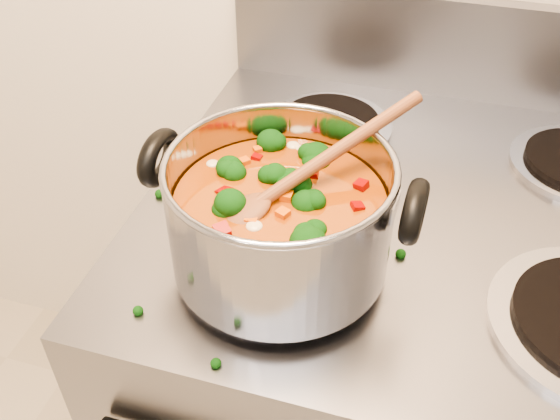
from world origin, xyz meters
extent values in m
cube|color=gray|center=(-0.07, 1.16, 0.46)|extent=(0.76, 0.66, 0.92)
cube|color=gray|center=(-0.07, 1.47, 1.00)|extent=(0.76, 0.03, 0.16)
cylinder|color=#A5A5AD|center=(-0.25, 1.01, 0.92)|extent=(0.23, 0.23, 0.01)
cylinder|color=black|center=(-0.25, 1.01, 0.93)|extent=(0.18, 0.18, 0.01)
cylinder|color=#A5A5AD|center=(-0.25, 1.31, 0.92)|extent=(0.19, 0.19, 0.01)
cylinder|color=black|center=(-0.25, 1.31, 0.93)|extent=(0.15, 0.15, 0.01)
cylinder|color=#97979E|center=(-0.23, 1.00, 1.00)|extent=(0.24, 0.24, 0.13)
torus|color=#97979E|center=(-0.23, 1.00, 1.07)|extent=(0.24, 0.24, 0.01)
cylinder|color=#8B380C|center=(-0.23, 1.00, 0.98)|extent=(0.23, 0.23, 0.09)
torus|color=black|center=(-0.37, 1.00, 1.05)|extent=(0.02, 0.08, 0.08)
torus|color=black|center=(-0.09, 0.99, 1.05)|extent=(0.02, 0.08, 0.08)
ellipsoid|color=black|center=(-0.31, 0.98, 1.03)|extent=(0.04, 0.04, 0.03)
ellipsoid|color=black|center=(-0.20, 0.97, 1.03)|extent=(0.04, 0.04, 0.03)
ellipsoid|color=black|center=(-0.24, 0.95, 1.03)|extent=(0.04, 0.04, 0.03)
ellipsoid|color=black|center=(-0.21, 0.90, 1.03)|extent=(0.04, 0.04, 0.03)
ellipsoid|color=black|center=(-0.25, 1.03, 1.03)|extent=(0.04, 0.04, 0.03)
ellipsoid|color=black|center=(-0.26, 1.06, 1.03)|extent=(0.04, 0.04, 0.03)
ellipsoid|color=black|center=(-0.31, 0.94, 1.03)|extent=(0.04, 0.04, 0.03)
ellipsoid|color=black|center=(-0.16, 0.93, 1.03)|extent=(0.04, 0.04, 0.03)
ellipsoid|color=black|center=(-0.17, 0.95, 1.03)|extent=(0.04, 0.04, 0.03)
ellipsoid|color=#960505|center=(-0.29, 1.00, 1.03)|extent=(0.01, 0.01, 0.01)
ellipsoid|color=#960505|center=(-0.20, 0.91, 1.03)|extent=(0.01, 0.01, 0.01)
ellipsoid|color=#960505|center=(-0.32, 1.03, 1.03)|extent=(0.01, 0.01, 0.01)
ellipsoid|color=#960505|center=(-0.27, 0.99, 1.03)|extent=(0.01, 0.01, 0.01)
ellipsoid|color=#960505|center=(-0.19, 0.96, 1.03)|extent=(0.01, 0.01, 0.01)
ellipsoid|color=#960505|center=(-0.27, 0.96, 1.03)|extent=(0.01, 0.01, 0.01)
ellipsoid|color=#960505|center=(-0.28, 1.07, 1.03)|extent=(0.01, 0.01, 0.01)
ellipsoid|color=#960505|center=(-0.16, 0.97, 1.03)|extent=(0.01, 0.01, 0.01)
ellipsoid|color=#960505|center=(-0.25, 0.97, 1.03)|extent=(0.01, 0.01, 0.01)
ellipsoid|color=#960505|center=(-0.30, 0.99, 1.03)|extent=(0.01, 0.01, 0.01)
ellipsoid|color=#960505|center=(-0.21, 1.10, 1.03)|extent=(0.01, 0.01, 0.01)
ellipsoid|color=#CC510B|center=(-0.28, 0.91, 1.03)|extent=(0.01, 0.01, 0.01)
ellipsoid|color=#CC510B|center=(-0.25, 1.05, 1.03)|extent=(0.01, 0.01, 0.01)
ellipsoid|color=#CC510B|center=(-0.17, 1.00, 1.03)|extent=(0.01, 0.01, 0.01)
ellipsoid|color=#CC510B|center=(-0.27, 1.00, 1.03)|extent=(0.01, 0.01, 0.01)
ellipsoid|color=#CC510B|center=(-0.19, 0.98, 1.03)|extent=(0.01, 0.01, 0.01)
ellipsoid|color=#CC510B|center=(-0.31, 0.97, 1.03)|extent=(0.01, 0.01, 0.01)
ellipsoid|color=#CC510B|center=(-0.25, 1.08, 1.03)|extent=(0.01, 0.01, 0.01)
ellipsoid|color=#CC510B|center=(-0.31, 0.94, 1.03)|extent=(0.01, 0.01, 0.01)
ellipsoid|color=beige|center=(-0.18, 0.91, 1.03)|extent=(0.02, 0.02, 0.01)
ellipsoid|color=beige|center=(-0.31, 1.04, 1.03)|extent=(0.02, 0.02, 0.01)
ellipsoid|color=beige|center=(-0.30, 0.96, 1.03)|extent=(0.02, 0.02, 0.01)
ellipsoid|color=beige|center=(-0.19, 1.02, 1.03)|extent=(0.02, 0.02, 0.01)
ellipsoid|color=beige|center=(-0.23, 0.95, 1.03)|extent=(0.02, 0.02, 0.01)
ellipsoid|color=beige|center=(-0.30, 1.01, 1.03)|extent=(0.02, 0.02, 0.01)
ellipsoid|color=brown|center=(-0.26, 0.96, 1.03)|extent=(0.08, 0.08, 0.04)
cylinder|color=brown|center=(-0.19, 1.05, 1.06)|extent=(0.16, 0.18, 0.08)
ellipsoid|color=black|center=(-0.30, 0.85, 0.92)|extent=(0.01, 0.01, 0.01)
ellipsoid|color=black|center=(-0.22, 1.17, 0.92)|extent=(0.01, 0.01, 0.01)
ellipsoid|color=black|center=(-0.05, 1.04, 0.92)|extent=(0.01, 0.01, 0.01)
ellipsoid|color=black|center=(-0.03, 1.08, 0.92)|extent=(0.01, 0.01, 0.01)
ellipsoid|color=black|center=(-0.26, 0.86, 0.92)|extent=(0.01, 0.01, 0.01)
camera|label=1|loc=(-0.09, 0.51, 1.44)|focal=40.00mm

